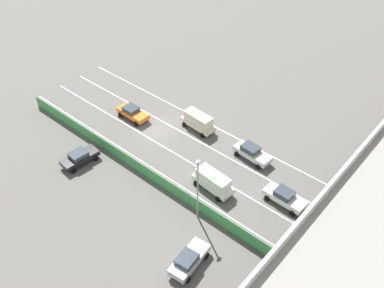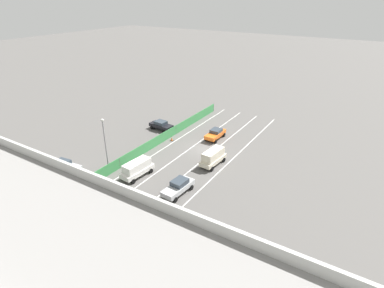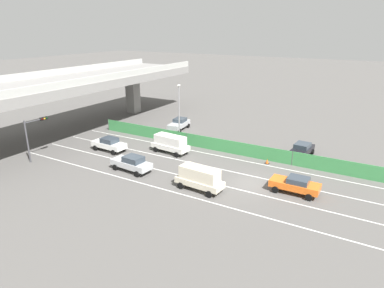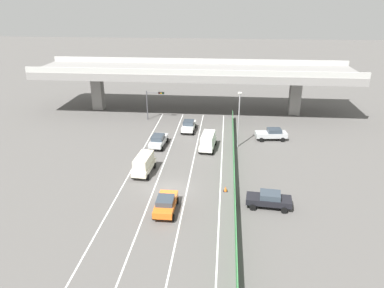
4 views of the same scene
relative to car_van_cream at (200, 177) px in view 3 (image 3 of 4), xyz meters
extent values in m
plane|color=#565451|center=(3.64, -3.60, -1.26)|extent=(300.00, 300.00, 0.00)
cube|color=silver|center=(-1.69, 0.86, -1.26)|extent=(0.14, 44.94, 0.01)
cube|color=silver|center=(1.86, 0.86, -1.26)|extent=(0.14, 44.94, 0.01)
cube|color=silver|center=(5.42, 0.86, -1.26)|extent=(0.14, 44.94, 0.01)
cube|color=silver|center=(8.98, 0.86, -1.26)|extent=(0.14, 44.94, 0.01)
cube|color=gray|center=(3.64, 25.33, 5.73)|extent=(54.63, 11.43, 1.24)
cube|color=#B2B2AD|center=(3.64, 19.84, 6.80)|extent=(54.63, 0.30, 0.90)
cube|color=#B2B2AD|center=(3.64, 30.82, 6.80)|extent=(54.63, 0.30, 0.90)
cube|color=gray|center=(21.12, 25.33, 1.92)|extent=(1.83, 1.83, 6.38)
cube|color=#3D8E4C|center=(10.44, 0.86, -0.45)|extent=(0.06, 40.94, 1.62)
cylinder|color=#4C514C|center=(10.44, -5.96, -0.45)|extent=(0.10, 0.10, 1.62)
cylinder|color=#4C514C|center=(10.44, 7.69, -0.45)|extent=(0.10, 0.10, 1.62)
cylinder|color=#4C514C|center=(10.44, 21.33, -0.45)|extent=(0.10, 0.10, 1.62)
cube|color=beige|center=(0.00, 0.00, -0.49)|extent=(2.04, 4.74, 0.58)
cube|color=beige|center=(0.00, 0.00, 0.39)|extent=(1.78, 3.89, 1.18)
cylinder|color=black|center=(-0.76, 1.63, -0.94)|extent=(0.26, 0.65, 0.64)
cylinder|color=black|center=(0.97, 1.51, -0.94)|extent=(0.26, 0.65, 0.64)
cylinder|color=black|center=(-0.97, -1.51, -0.94)|extent=(0.26, 0.65, 0.64)
cylinder|color=black|center=(0.76, -1.63, -0.94)|extent=(0.26, 0.65, 0.64)
cube|color=silver|center=(7.02, 7.99, -0.48)|extent=(2.16, 4.90, 0.61)
cube|color=silver|center=(7.02, 7.99, 0.36)|extent=(1.87, 4.03, 1.08)
cylinder|color=black|center=(6.27, 9.68, -0.94)|extent=(0.27, 0.66, 0.64)
cylinder|color=black|center=(8.03, 9.53, -0.94)|extent=(0.27, 0.66, 0.64)
cylinder|color=black|center=(6.00, 6.44, -0.94)|extent=(0.27, 0.66, 0.64)
cylinder|color=black|center=(7.76, 6.30, -0.94)|extent=(0.27, 0.66, 0.64)
cube|color=orange|center=(3.84, -7.91, -0.47)|extent=(1.82, 4.45, 0.62)
cube|color=#333D47|center=(3.84, -8.20, 0.08)|extent=(1.59, 1.85, 0.49)
cylinder|color=black|center=(2.94, -6.39, -0.94)|extent=(0.22, 0.64, 0.64)
cylinder|color=black|center=(4.75, -6.40, -0.94)|extent=(0.22, 0.64, 0.64)
cylinder|color=black|center=(2.94, -9.42, -0.94)|extent=(0.22, 0.64, 0.64)
cylinder|color=black|center=(4.74, -9.42, -0.94)|extent=(0.22, 0.64, 0.64)
cube|color=#B7BABC|center=(0.22, 8.44, -0.47)|extent=(2.04, 4.74, 0.64)
cube|color=#333D47|center=(0.20, 8.10, 0.15)|extent=(1.65, 2.11, 0.60)
cylinder|color=black|center=(-0.53, 10.07, -0.94)|extent=(0.26, 0.65, 0.64)
cylinder|color=black|center=(1.19, 9.95, -0.94)|extent=(0.26, 0.65, 0.64)
cylinder|color=black|center=(-0.75, 6.93, -0.94)|extent=(0.26, 0.65, 0.64)
cylinder|color=black|center=(0.97, 6.81, -0.94)|extent=(0.26, 0.65, 0.64)
cube|color=white|center=(3.73, 14.94, -0.47)|extent=(1.86, 4.57, 0.63)
cube|color=#333D47|center=(3.73, 14.79, 0.14)|extent=(1.58, 1.91, 0.58)
cylinder|color=black|center=(2.91, 16.50, -0.94)|extent=(0.24, 0.65, 0.64)
cylinder|color=black|center=(4.64, 16.45, -0.94)|extent=(0.24, 0.65, 0.64)
cylinder|color=black|center=(2.82, 13.43, -0.94)|extent=(0.24, 0.65, 0.64)
cylinder|color=black|center=(4.55, 13.38, -0.94)|extent=(0.24, 0.65, 0.64)
cube|color=black|center=(13.75, -6.21, -0.49)|extent=(4.52, 2.18, 0.59)
cube|color=#333D47|center=(13.85, -6.22, 0.07)|extent=(2.10, 1.75, 0.53)
cylinder|color=black|center=(12.19, -6.97, -0.94)|extent=(0.66, 0.28, 0.64)
cylinder|color=black|center=(12.35, -5.19, -0.94)|extent=(0.66, 0.28, 0.64)
cylinder|color=black|center=(15.15, -7.24, -0.94)|extent=(0.66, 0.28, 0.64)
cylinder|color=black|center=(15.31, -5.46, -0.94)|extent=(0.66, 0.28, 0.64)
cube|color=#B2B5B7|center=(15.88, 12.37, -0.45)|extent=(4.62, 2.26, 0.67)
cube|color=#333D47|center=(16.30, 12.42, 0.15)|extent=(2.07, 1.77, 0.52)
cylinder|color=black|center=(14.48, 11.32, -0.94)|extent=(0.66, 0.29, 0.64)
cylinder|color=black|center=(14.28, 13.08, -0.94)|extent=(0.66, 0.29, 0.64)
cylinder|color=black|center=(17.48, 11.66, -0.94)|extent=(0.66, 0.29, 0.64)
cylinder|color=black|center=(17.28, 13.42, -0.94)|extent=(0.66, 0.29, 0.64)
cylinder|color=#47474C|center=(-3.69, 19.95, 1.19)|extent=(0.18, 0.18, 4.91)
cylinder|color=#47474C|center=(-2.34, 19.94, 3.34)|extent=(2.70, 0.15, 0.12)
cube|color=black|center=(-1.26, 19.92, 3.34)|extent=(0.96, 0.29, 0.32)
sphere|color=#390706|center=(-1.57, 19.77, 3.34)|extent=(0.20, 0.20, 0.20)
sphere|color=#EFA319|center=(-1.27, 19.76, 3.34)|extent=(0.20, 0.20, 0.20)
sphere|color=black|center=(-0.97, 19.76, 3.34)|extent=(0.20, 0.20, 0.20)
cylinder|color=gray|center=(11.04, 9.22, 2.43)|extent=(0.16, 0.16, 7.38)
ellipsoid|color=silver|center=(11.04, 9.22, 6.30)|extent=(0.60, 0.36, 0.28)
cone|color=orange|center=(9.53, -3.43, -0.98)|extent=(0.36, 0.36, 0.56)
cube|color=black|center=(9.53, -3.43, -1.25)|extent=(0.47, 0.47, 0.03)
camera|label=1|loc=(32.90, 27.35, 32.68)|focal=40.07mm
camera|label=2|loc=(-17.85, 34.31, 20.68)|focal=29.22mm
camera|label=3|loc=(-25.45, -14.01, 13.27)|focal=31.79mm
camera|label=4|loc=(9.21, -38.34, 18.12)|focal=34.68mm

